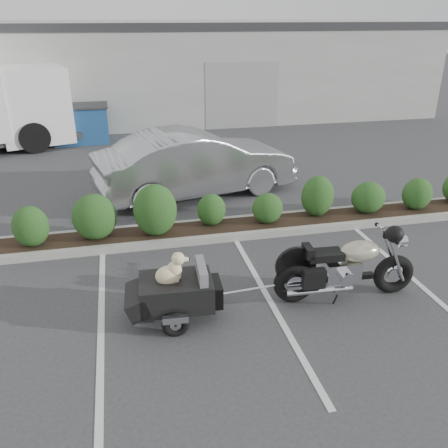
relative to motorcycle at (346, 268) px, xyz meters
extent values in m
plane|color=#38383A|center=(-2.42, 0.72, -0.55)|extent=(90.00, 90.00, 0.00)
cube|color=#9E9E93|center=(-1.42, 2.92, -0.48)|extent=(12.00, 1.00, 0.15)
cube|color=#9EA099|center=(-2.42, 17.72, 1.45)|extent=(26.00, 10.00, 4.00)
torus|color=black|center=(-0.85, 0.07, -0.21)|extent=(0.70, 0.22, 0.70)
torus|color=black|center=(0.86, -0.03, -0.21)|extent=(0.70, 0.22, 0.70)
cylinder|color=silver|center=(-0.85, 0.07, -0.21)|extent=(0.30, 0.14, 0.29)
cylinder|color=silver|center=(0.86, -0.03, -0.21)|extent=(0.25, 0.12, 0.25)
cylinder|color=silver|center=(0.78, -0.13, 0.17)|extent=(0.45, 0.08, 0.92)
cylinder|color=silver|center=(0.80, 0.08, 0.17)|extent=(0.45, 0.08, 0.92)
cylinder|color=silver|center=(0.62, -0.01, 0.57)|extent=(0.08, 0.73, 0.04)
cylinder|color=silver|center=(0.91, -0.03, 0.40)|extent=(0.14, 0.19, 0.19)
sphere|color=black|center=(0.57, -0.32, 0.69)|extent=(0.29, 0.29, 0.27)
cube|color=silver|center=(-0.07, 0.03, -0.05)|extent=(0.59, 0.39, 0.35)
cube|color=black|center=(0.03, 0.02, -0.19)|extent=(0.94, 0.16, 0.08)
ellipsoid|color=#B2B08F|center=(0.21, 0.01, 0.28)|extent=(0.71, 0.43, 0.34)
cube|color=black|center=(-0.38, 0.05, 0.26)|extent=(0.59, 0.34, 0.12)
cube|color=black|center=(-0.66, 0.06, 0.35)|extent=(0.14, 0.32, 0.17)
cylinder|color=silver|center=(-0.50, -0.13, -0.28)|extent=(1.09, 0.16, 0.09)
cylinder|color=silver|center=(-0.47, 0.24, -0.28)|extent=(1.09, 0.16, 0.09)
cube|color=black|center=(-0.66, -0.23, 0.02)|extent=(0.36, 0.17, 0.31)
cube|color=black|center=(-2.77, 0.02, -0.09)|extent=(1.13, 0.81, 0.44)
cube|color=slate|center=(-2.37, 0.00, 0.19)|extent=(0.16, 0.65, 0.31)
cube|color=slate|center=(-2.72, 0.02, 0.02)|extent=(0.76, 0.68, 0.04)
cube|color=black|center=(-3.34, 0.06, -0.16)|extent=(0.43, 0.77, 0.38)
cube|color=black|center=(-2.19, -0.01, -0.14)|extent=(0.24, 0.53, 0.35)
torus|color=black|center=(-2.84, -0.41, -0.37)|extent=(0.41, 0.14, 0.40)
torus|color=black|center=(-2.79, 0.46, -0.37)|extent=(0.41, 0.14, 0.40)
cube|color=silver|center=(-2.85, -0.46, -0.24)|extent=(0.38, 0.10, 0.10)
cube|color=silver|center=(-2.79, 0.52, -0.24)|extent=(0.38, 0.10, 0.10)
cylinder|color=black|center=(-2.82, 0.03, -0.37)|extent=(0.10, 0.94, 0.04)
cylinder|color=silver|center=(-1.94, -0.02, -0.21)|extent=(0.62, 0.07, 0.04)
ellipsoid|color=beige|center=(-2.87, 0.02, 0.21)|extent=(0.40, 0.29, 0.31)
ellipsoid|color=beige|center=(-2.78, 0.02, 0.29)|extent=(0.24, 0.22, 0.29)
sphere|color=beige|center=(-2.72, 0.02, 0.48)|extent=(0.21, 0.21, 0.20)
ellipsoid|color=beige|center=(-2.62, 0.01, 0.46)|extent=(0.15, 0.09, 0.07)
sphere|color=black|center=(-2.56, 0.01, 0.46)|extent=(0.04, 0.04, 0.04)
ellipsoid|color=beige|center=(-2.76, -0.04, 0.50)|extent=(0.05, 0.04, 0.11)
ellipsoid|color=beige|center=(-2.75, 0.08, 0.50)|extent=(0.05, 0.04, 0.11)
cylinder|color=beige|center=(-2.75, -0.04, 0.10)|extent=(0.05, 0.05, 0.12)
cylinder|color=beige|center=(-2.74, 0.08, 0.10)|extent=(0.05, 0.05, 0.12)
imported|color=#B0B0B7|center=(-1.55, 5.39, 0.28)|extent=(5.33, 2.86, 1.67)
cube|color=navy|center=(-4.71, 11.72, 0.08)|extent=(1.95, 1.33, 1.28)
cube|color=#2D2D30|center=(-4.71, 11.72, 0.74)|extent=(2.06, 1.44, 0.06)
cube|color=white|center=(-6.30, 11.83, 0.87)|extent=(2.91, 3.15, 2.50)
cube|color=black|center=(-6.30, 11.83, 0.53)|extent=(0.69, 2.10, 1.14)
cylinder|color=black|center=(-6.17, 10.56, -0.04)|extent=(1.07, 0.59, 1.02)
cylinder|color=black|center=(-6.87, 12.96, -0.04)|extent=(1.07, 0.59, 1.02)
camera|label=1|loc=(-3.40, -6.11, 3.77)|focal=38.00mm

